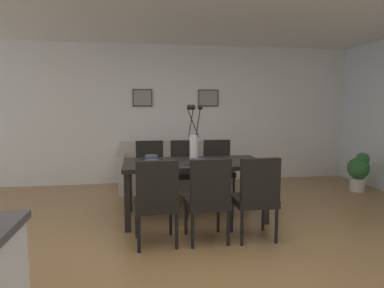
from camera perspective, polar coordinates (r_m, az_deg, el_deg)
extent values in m
plane|color=olive|center=(3.47, 0.72, -18.18)|extent=(9.00, 9.00, 0.00)
cube|color=silver|center=(6.39, -4.18, 5.10)|extent=(9.00, 0.10, 2.60)
cube|color=black|center=(4.30, 0.32, -3.37)|extent=(1.80, 0.89, 0.05)
cube|color=black|center=(4.94, 9.31, -6.54)|extent=(0.07, 0.07, 0.69)
cube|color=black|center=(4.70, -10.70, -7.24)|extent=(0.07, 0.07, 0.69)
cube|color=black|center=(4.23, 12.61, -8.81)|extent=(0.07, 0.07, 0.69)
cube|color=black|center=(3.95, -11.04, -9.87)|extent=(0.07, 0.07, 0.69)
cube|color=black|center=(3.56, -6.29, -10.35)|extent=(0.47, 0.47, 0.08)
cube|color=black|center=(3.31, -5.97, -6.98)|extent=(0.42, 0.09, 0.48)
cylinder|color=black|center=(3.84, -3.69, -12.69)|extent=(0.04, 0.04, 0.38)
cylinder|color=black|center=(3.80, -9.50, -12.97)|extent=(0.04, 0.04, 0.38)
cylinder|color=black|center=(3.49, -2.67, -14.71)|extent=(0.04, 0.04, 0.38)
cylinder|color=black|center=(3.45, -9.12, -15.05)|extent=(0.04, 0.04, 0.38)
cube|color=black|center=(5.08, -7.06, -5.29)|extent=(0.47, 0.47, 0.08)
cube|color=black|center=(5.22, -7.30, -2.07)|extent=(0.42, 0.09, 0.48)
cylinder|color=black|center=(4.93, -9.02, -8.42)|extent=(0.04, 0.04, 0.38)
cylinder|color=black|center=(4.97, -4.60, -8.25)|extent=(0.04, 0.04, 0.38)
cylinder|color=black|center=(5.30, -9.29, -7.37)|extent=(0.04, 0.04, 0.38)
cylinder|color=black|center=(5.33, -5.18, -7.23)|extent=(0.04, 0.04, 0.38)
cube|color=black|center=(3.63, 2.48, -9.99)|extent=(0.46, 0.46, 0.08)
cube|color=black|center=(3.39, 3.27, -6.65)|extent=(0.42, 0.08, 0.48)
cylinder|color=black|center=(3.93, 4.54, -12.26)|extent=(0.04, 0.04, 0.38)
cylinder|color=black|center=(3.84, -1.05, -12.65)|extent=(0.04, 0.04, 0.38)
cylinder|color=black|center=(3.58, 6.25, -14.14)|extent=(0.04, 0.04, 0.38)
cylinder|color=black|center=(3.49, 0.10, -14.66)|extent=(0.04, 0.04, 0.38)
cube|color=black|center=(5.10, -1.19, -5.19)|extent=(0.46, 0.46, 0.08)
cube|color=black|center=(5.24, -1.40, -1.98)|extent=(0.42, 0.08, 0.48)
cylinder|color=black|center=(4.95, -3.18, -8.28)|extent=(0.04, 0.04, 0.38)
cylinder|color=black|center=(4.99, 1.23, -8.16)|extent=(0.04, 0.04, 0.38)
cylinder|color=black|center=(5.32, -3.44, -7.25)|extent=(0.04, 0.04, 0.38)
cylinder|color=black|center=(5.35, 0.66, -7.14)|extent=(0.04, 0.04, 0.38)
cube|color=black|center=(3.76, 10.53, -9.53)|extent=(0.44, 0.44, 0.08)
cube|color=black|center=(3.52, 11.67, -6.28)|extent=(0.42, 0.06, 0.48)
cylinder|color=black|center=(4.06, 12.12, -11.74)|extent=(0.04, 0.04, 0.38)
cylinder|color=black|center=(3.94, 6.85, -12.20)|extent=(0.04, 0.04, 0.38)
cylinder|color=black|center=(3.73, 14.30, -13.47)|extent=(0.04, 0.04, 0.38)
cylinder|color=black|center=(3.60, 8.57, -14.07)|extent=(0.04, 0.04, 0.38)
cube|color=black|center=(5.18, 4.65, -5.01)|extent=(0.46, 0.46, 0.08)
cube|color=black|center=(5.32, 4.28, -1.87)|extent=(0.42, 0.08, 0.48)
cylinder|color=black|center=(5.02, 2.90, -8.08)|extent=(0.04, 0.04, 0.38)
cylinder|color=black|center=(5.09, 7.16, -7.90)|extent=(0.04, 0.04, 0.38)
cylinder|color=black|center=(5.38, 2.23, -7.07)|extent=(0.04, 0.04, 0.38)
cylinder|color=black|center=(5.45, 6.21, -6.93)|extent=(0.04, 0.04, 0.38)
cylinder|color=silver|center=(4.27, 0.32, -0.79)|extent=(0.11, 0.11, 0.34)
cylinder|color=black|center=(4.27, 1.05, 3.65)|extent=(0.05, 0.12, 0.37)
sphere|color=black|center=(4.28, 1.41, 6.34)|extent=(0.07, 0.07, 0.07)
cylinder|color=black|center=(4.29, -0.19, 3.67)|extent=(0.08, 0.05, 0.38)
sphere|color=black|center=(4.31, -0.44, 6.34)|extent=(0.07, 0.07, 0.07)
cylinder|color=black|center=(4.18, 0.20, 3.60)|extent=(0.15, 0.06, 0.36)
sphere|color=black|center=(4.15, 0.14, 6.34)|extent=(0.07, 0.07, 0.07)
cylinder|color=black|center=(4.04, -6.81, -3.64)|extent=(0.32, 0.32, 0.01)
cylinder|color=#475166|center=(4.04, -6.81, -3.18)|extent=(0.17, 0.17, 0.06)
cylinder|color=#3C4556|center=(4.04, -6.81, -2.97)|extent=(0.13, 0.13, 0.04)
cylinder|color=black|center=(4.44, -7.00, -2.74)|extent=(0.32, 0.32, 0.01)
cylinder|color=#475166|center=(4.44, -7.01, -2.31)|extent=(0.17, 0.17, 0.06)
cylinder|color=#3C4556|center=(4.43, -7.01, -2.12)|extent=(0.13, 0.13, 0.04)
cylinder|color=black|center=(4.10, 0.77, -3.46)|extent=(0.32, 0.32, 0.01)
cylinder|color=#475166|center=(4.09, 0.77, -3.00)|extent=(0.17, 0.17, 0.06)
cylinder|color=#3C4556|center=(4.09, 0.77, -2.79)|extent=(0.13, 0.13, 0.04)
cube|color=#B2A899|center=(5.92, -3.50, -5.63)|extent=(1.82, 0.84, 0.42)
cube|color=#B2A899|center=(6.18, -3.82, -1.35)|extent=(1.82, 0.16, 0.38)
cube|color=#B2A899|center=(6.00, 4.71, -2.46)|extent=(0.10, 0.84, 0.20)
cube|color=#B2A899|center=(5.85, -11.97, -2.83)|extent=(0.10, 0.84, 0.20)
cube|color=#473828|center=(6.30, -8.51, 7.85)|extent=(0.37, 0.02, 0.33)
cube|color=gray|center=(6.28, -8.51, 7.86)|extent=(0.32, 0.01, 0.28)
cube|color=#473828|center=(6.43, 2.82, 7.88)|extent=(0.40, 0.02, 0.32)
cube|color=gray|center=(6.42, 2.85, 7.89)|extent=(0.35, 0.01, 0.27)
cylinder|color=silver|center=(6.41, 26.54, -6.28)|extent=(0.24, 0.24, 0.22)
sphere|color=#2D6633|center=(6.36, 26.67, -3.73)|extent=(0.36, 0.36, 0.36)
sphere|color=#2D6633|center=(6.34, 27.27, -2.32)|extent=(0.22, 0.22, 0.22)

